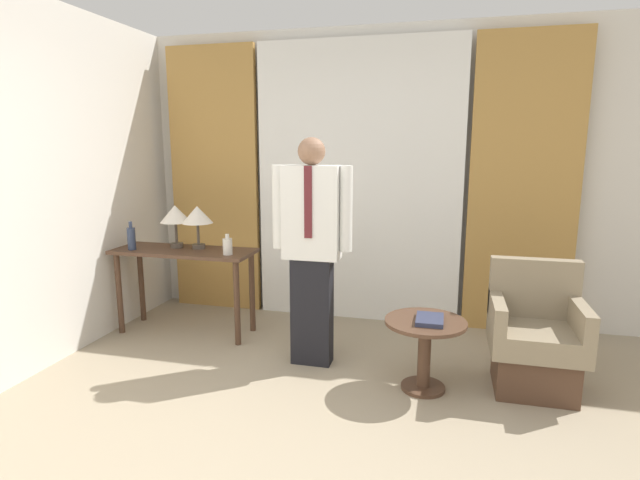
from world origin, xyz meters
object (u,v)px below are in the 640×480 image
object	(u,v)px
person	(312,244)
book	(430,320)
table_lamp_left	(175,215)
armchair	(535,341)
side_table	(425,342)
desk	(184,264)
bottle_near_edge	(228,246)
table_lamp_right	(197,216)
bottle_by_lamp	(131,238)

from	to	relation	value
person	book	bearing A→B (deg)	-16.01
table_lamp_left	armchair	bearing A→B (deg)	-8.55
table_lamp_left	side_table	xyz separation A→B (m)	(2.21, -0.64, -0.70)
desk	side_table	bearing A→B (deg)	-15.22
book	bottle_near_edge	bearing A→B (deg)	163.21
person	book	xyz separation A→B (m)	(0.88, -0.25, -0.42)
desk	side_table	size ratio (longest dim) A/B	2.26
desk	armchair	bearing A→B (deg)	-7.41
table_lamp_right	bottle_by_lamp	size ratio (longest dim) A/B	1.52
table_lamp_right	side_table	bearing A→B (deg)	-17.92
side_table	book	size ratio (longest dim) A/B	2.22
bottle_by_lamp	side_table	xyz separation A→B (m)	(2.53, -0.46, -0.52)
bottle_by_lamp	side_table	distance (m)	2.62
bottle_near_edge	person	world-z (taller)	person
bottle_by_lamp	book	bearing A→B (deg)	-10.57
table_lamp_right	armchair	distance (m)	2.84
book	desk	bearing A→B (deg)	164.42
table_lamp_left	bottle_near_edge	size ratio (longest dim) A/B	2.17
table_lamp_left	bottle_by_lamp	xyz separation A→B (m)	(-0.32, -0.19, -0.18)
desk	table_lamp_left	distance (m)	0.43
desk	bottle_by_lamp	size ratio (longest dim) A/B	4.98
bottle_by_lamp	armchair	size ratio (longest dim) A/B	0.29
table_lamp_right	person	bearing A→B (deg)	-19.93
table_lamp_left	book	xyz separation A→B (m)	(2.23, -0.67, -0.53)
desk	table_lamp_left	bearing A→B (deg)	145.52
table_lamp_right	armchair	size ratio (longest dim) A/B	0.43
table_lamp_left	bottle_by_lamp	size ratio (longest dim) A/B	1.52
bottle_near_edge	bottle_by_lamp	size ratio (longest dim) A/B	0.70
desk	armchair	xyz separation A→B (m)	(2.82, -0.37, -0.29)
table_lamp_left	book	world-z (taller)	table_lamp_left
table_lamp_right	person	xyz separation A→B (m)	(1.14, -0.41, -0.11)
table_lamp_left	armchair	distance (m)	3.04
table_lamp_left	bottle_near_edge	bearing A→B (deg)	-16.06
desk	table_lamp_right	distance (m)	0.43
bottle_near_edge	book	xyz separation A→B (m)	(1.67, -0.50, -0.31)
bottle_near_edge	armchair	world-z (taller)	bottle_near_edge
person	bottle_near_edge	bearing A→B (deg)	162.35
bottle_near_edge	side_table	bearing A→B (deg)	-16.36
side_table	armchair	bearing A→B (deg)	15.75
table_lamp_right	person	distance (m)	1.22
bottle_near_edge	book	bearing A→B (deg)	-16.79
bottle_near_edge	table_lamp_right	bearing A→B (deg)	155.14
bottle_by_lamp	side_table	size ratio (longest dim) A/B	0.45
table_lamp_left	armchair	size ratio (longest dim) A/B	0.43
table_lamp_right	bottle_by_lamp	world-z (taller)	table_lamp_right
table_lamp_left	side_table	size ratio (longest dim) A/B	0.69
table_lamp_left	person	xyz separation A→B (m)	(1.36, -0.41, -0.11)
desk	person	distance (m)	1.33
table_lamp_right	bottle_near_edge	xyz separation A→B (m)	(0.35, -0.16, -0.22)
table_lamp_left	table_lamp_right	bearing A→B (deg)	0.00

